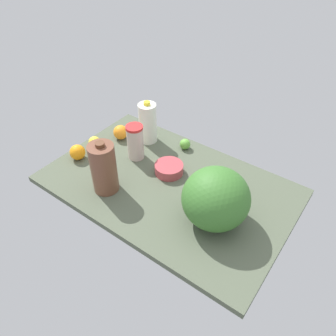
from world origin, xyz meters
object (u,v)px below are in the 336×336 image
Objects in this scene: milk_jug at (148,123)px; watermelon at (216,199)px; mixing_bowl at (169,169)px; orange_beside_bowl at (121,132)px; tumbler_cup at (135,142)px; chocolate_milk_jug at (104,168)px; lime_far_back at (185,144)px; orange_near_front at (78,152)px; lemon_by_jug at (94,142)px.

watermelon is (60.97, -30.47, 1.63)cm from milk_jug.
mixing_bowl is 41.44cm from orange_beside_bowl.
tumbler_cup is at bearing 165.72° from watermelon.
chocolate_milk_jug is (-51.91, -13.05, -0.50)cm from watermelon.
milk_jug is 32.47cm from mixing_bowl.
watermelon is 3.43× the size of orange_beside_bowl.
orange_near_front reaches higher than lime_far_back.
lime_far_back is (41.54, 29.00, -0.39)cm from lemon_by_jug.
lime_far_back is 0.72× the size of orange_near_front.
watermelon is at bearing 14.11° from chocolate_milk_jug.
watermelon is at bearing -22.49° from mixing_bowl.
milk_jug is 1.27× the size of tumbler_cup.
lime_far_back is at bearing 14.74° from milk_jug.
mixing_bowl is at bearing -31.40° from milk_jug.
lemon_by_jug is (-80.86, 7.16, -9.92)cm from watermelon.
lemon_by_jug is at bearing 174.94° from watermelon.
lemon_by_jug is at bearing -171.35° from mixing_bowl.
chocolate_milk_jug reaches higher than lemon_by_jug.
orange_beside_bowl is 28.20cm from orange_near_front.
orange_near_front reaches higher than mixing_bowl.
chocolate_milk_jug is at bearing -122.74° from mixing_bowl.
orange_near_front is at bearing -157.16° from mixing_bowl.
chocolate_milk_jug is at bearing -78.24° from milk_jug.
orange_beside_bowl is (-18.53, 7.98, -5.63)cm from tumbler_cup.
milk_jug is 24.01cm from lime_far_back.
mixing_bowl is at bearing -77.27° from lime_far_back.
milk_jug is 16.82cm from tumbler_cup.
lemon_by_jug is 1.13× the size of lime_far_back.
orange_beside_bowl reaches higher than lemon_by_jug.
lemon_by_jug is at bearing -145.08° from lime_far_back.
lemon_by_jug is 12.45cm from orange_near_front.
mixing_bowl is 34.01cm from chocolate_milk_jug.
orange_near_front is at bearing -101.64° from orange_beside_bowl.
lemon_by_jug reaches higher than lime_far_back.
milk_jug is at bearing 153.45° from watermelon.
milk_jug reaches higher than lemon_by_jug.
orange_beside_bowl is at bearing 68.83° from lemon_by_jug.
lemon_by_jug is at bearing -111.17° from orange_beside_bowl.
mixing_bowl is (26.60, -16.23, -9.12)cm from milk_jug.
tumbler_cup is at bearing -74.29° from milk_jug.
orange_near_front is at bearing -89.09° from lemon_by_jug.
tumbler_cup is 27.95cm from chocolate_milk_jug.
watermelon is at bearing -5.06° from lemon_by_jug.
watermelon is 78.77cm from orange_beside_bowl.
chocolate_milk_jug is 51.74cm from lime_far_back.
watermelon is 3.46× the size of orange_near_front.
lemon_by_jug is (-19.89, -23.30, -8.29)cm from milk_jug.
orange_near_front is at bearing -176.26° from watermelon.
tumbler_cup is 3.28× the size of lime_far_back.
orange_near_front reaches higher than lemon_by_jug.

